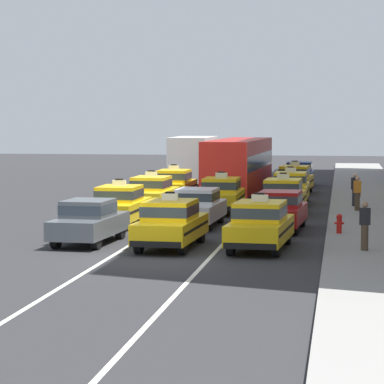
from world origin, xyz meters
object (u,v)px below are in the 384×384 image
taxi_right_third (283,196)px  sedan_left_nearest (89,220)px  taxi_left_fourth (174,184)px  taxi_center_nearest (171,223)px  taxi_left_third (152,193)px  taxi_right_nearest (260,224)px  taxi_left_second (120,204)px  sedan_center_second (197,206)px  taxi_right_fourth (291,187)px  pedestrian_mid_block (365,226)px  fire_hydrant (339,223)px  sedan_right_sixth (299,173)px  taxi_left_sixth (213,168)px  bus_center_fourth (239,164)px  sedan_right_second (280,209)px  box_truck_left_fifth (195,160)px  taxi_center_third (222,194)px  pedestrian_near_crosswalk (355,190)px  pedestrian_by_storefront (357,193)px  taxi_right_fifth (295,179)px

taxi_right_third → sedan_left_nearest: bearing=-119.7°
taxi_left_fourth → taxi_center_nearest: size_ratio=0.99×
taxi_left_third → taxi_right_nearest: (6.28, -12.31, 0.00)m
taxi_left_second → taxi_left_third: bearing=89.1°
sedan_center_second → taxi_right_fourth: size_ratio=0.96×
taxi_right_fourth → pedestrian_mid_block: taxi_right_fourth is taller
sedan_left_nearest → fire_hydrant: (8.81, 3.23, -0.30)m
fire_hydrant → sedan_right_sixth: bearing=95.8°
taxi_left_sixth → bus_center_fourth: bus_center_fourth is taller
taxi_right_fourth → sedan_right_second: bearing=-88.9°
fire_hydrant → taxi_center_nearest: bearing=-146.2°
box_truck_left_fifth → sedan_right_sixth: box_truck_left_fifth is taller
taxi_left_second → taxi_right_third: (6.45, 5.30, 0.00)m
sedan_left_nearest → bus_center_fourth: bus_center_fourth is taller
sedan_right_sixth → pedestrian_mid_block: 30.45m
taxi_left_sixth → sedan_center_second: size_ratio=1.06×
bus_center_fourth → box_truck_left_fifth: bearing=124.6°
sedan_left_nearest → taxi_right_nearest: 6.19m
taxi_center_third → bus_center_fourth: bus_center_fourth is taller
sedan_center_second → taxi_right_nearest: taxi_right_nearest is taller
sedan_center_second → taxi_center_nearest: bearing=-89.6°
pedestrian_near_crosswalk → pedestrian_by_storefront: (0.08, -2.22, 0.01)m
taxi_left_second → pedestrian_near_crosswalk: taxi_left_second is taller
pedestrian_by_storefront → fire_hydrant: (-0.80, -8.72, -0.41)m
taxi_right_nearest → pedestrian_mid_block: size_ratio=2.90×
taxi_left_third → taxi_left_sixth: (0.08, 21.15, 0.00)m
taxi_center_nearest → fire_hydrant: (5.73, 3.84, -0.33)m
pedestrian_near_crosswalk → taxi_right_fourth: bearing=147.1°
pedestrian_mid_block → fire_hydrant: (-0.84, 4.39, -0.42)m
sedan_center_second → sedan_right_sixth: size_ratio=1.01×
taxi_left_second → pedestrian_by_storefront: taxi_left_second is taller
bus_center_fourth → fire_hydrant: size_ratio=15.47×
sedan_center_second → pedestrian_near_crosswalk: pedestrian_near_crosswalk is taller
taxi_left_third → taxi_right_fifth: bearing=60.1°
taxi_right_third → sedan_right_sixth: (-0.07, 18.15, -0.03)m
box_truck_left_fifth → sedan_right_second: 21.90m
taxi_left_second → taxi_right_nearest: bearing=-44.2°
taxi_left_second → pedestrian_mid_block: (9.86, -6.80, 0.08)m
sedan_left_nearest → taxi_left_sixth: size_ratio=0.95×
taxi_center_nearest → pedestrian_by_storefront: bearing=62.5°
taxi_left_sixth → taxi_center_nearest: size_ratio=0.99×
taxi_center_nearest → taxi_right_third: size_ratio=1.00×
taxi_center_nearest → taxi_right_fourth: bearing=79.3°
sedan_left_nearest → taxi_left_fourth: (-0.06, 17.45, 0.03)m
sedan_center_second → taxi_right_fifth: taxi_right_fifth is taller
bus_center_fourth → sedan_right_second: bus_center_fourth is taller
taxi_right_nearest → sedan_right_second: bearing=86.6°
taxi_left_fourth → sedan_right_sixth: taxi_left_fourth is taller
taxi_center_third → taxi_right_nearest: 12.26m
box_truck_left_fifth → taxi_right_fourth: box_truck_left_fifth is taller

